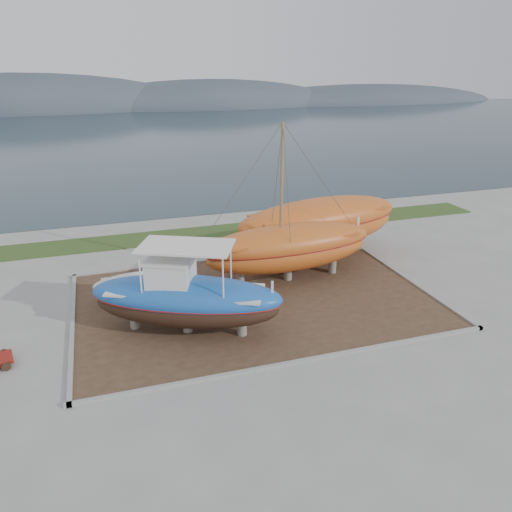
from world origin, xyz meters
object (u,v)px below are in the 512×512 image
object	(u,v)px
orange_sailboat	(290,205)
white_dinghy	(138,287)
blue_caique	(186,290)
orange_bare_hull	(319,229)

from	to	relation	value
orange_sailboat	white_dinghy	bearing A→B (deg)	175.83
blue_caique	orange_sailboat	distance (m)	8.02
blue_caique	orange_sailboat	world-z (taller)	orange_sailboat
white_dinghy	orange_bare_hull	xyz separation A→B (m)	(11.50, 2.55, 1.18)
blue_caique	orange_sailboat	bearing A→B (deg)	56.63
orange_sailboat	orange_bare_hull	world-z (taller)	orange_sailboat
white_dinghy	orange_bare_hull	size ratio (longest dim) A/B	0.40
blue_caique	white_dinghy	size ratio (longest dim) A/B	1.95
blue_caique	white_dinghy	bearing A→B (deg)	138.58
blue_caique	white_dinghy	xyz separation A→B (m)	(-1.83, 4.18, -1.44)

